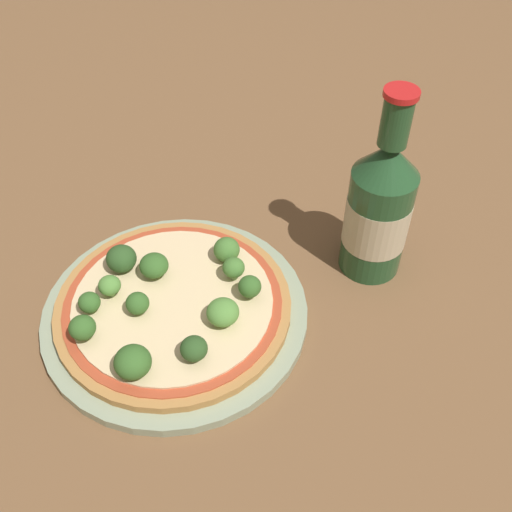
% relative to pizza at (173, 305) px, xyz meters
% --- Properties ---
extents(ground_plane, '(3.00, 3.00, 0.00)m').
position_rel_pizza_xyz_m(ground_plane, '(0.01, 0.01, -0.02)').
color(ground_plane, brown).
extents(plate, '(0.28, 0.28, 0.01)m').
position_rel_pizza_xyz_m(plate, '(0.00, 0.00, -0.01)').
color(plate, '#93A384').
rests_on(plate, ground_plane).
extents(pizza, '(0.25, 0.25, 0.01)m').
position_rel_pizza_xyz_m(pizza, '(0.00, 0.00, 0.00)').
color(pizza, '#B77F42').
rests_on(pizza, plate).
extents(broccoli_floret_0, '(0.03, 0.03, 0.03)m').
position_rel_pizza_xyz_m(broccoli_floret_0, '(-0.04, 0.02, 0.02)').
color(broccoli_floret_0, '#7A9E5B').
rests_on(broccoli_floret_0, pizza).
extents(broccoli_floret_1, '(0.02, 0.02, 0.03)m').
position_rel_pizza_xyz_m(broccoli_floret_1, '(0.04, 0.06, 0.02)').
color(broccoli_floret_1, '#7A9E5B').
rests_on(broccoli_floret_1, pizza).
extents(broccoli_floret_2, '(0.03, 0.03, 0.03)m').
position_rel_pizza_xyz_m(broccoli_floret_2, '(-0.07, 0.01, 0.02)').
color(broccoli_floret_2, '#7A9E5B').
rests_on(broccoli_floret_2, pizza).
extents(broccoli_floret_3, '(0.03, 0.03, 0.03)m').
position_rel_pizza_xyz_m(broccoli_floret_3, '(0.06, -0.04, 0.02)').
color(broccoli_floret_3, '#7A9E5B').
rests_on(broccoli_floret_3, pizza).
extents(broccoli_floret_4, '(0.03, 0.03, 0.03)m').
position_rel_pizza_xyz_m(broccoli_floret_4, '(0.01, 0.08, 0.02)').
color(broccoli_floret_4, '#7A9E5B').
rests_on(broccoli_floret_4, pizza).
extents(broccoli_floret_5, '(0.03, 0.03, 0.03)m').
position_rel_pizza_xyz_m(broccoli_floret_5, '(-0.04, -0.09, 0.02)').
color(broccoli_floret_5, '#7A9E5B').
rests_on(broccoli_floret_5, pizza).
extents(broccoli_floret_6, '(0.04, 0.04, 0.03)m').
position_rel_pizza_xyz_m(broccoli_floret_6, '(0.03, -0.09, 0.02)').
color(broccoli_floret_6, '#7A9E5B').
rests_on(broccoli_floret_6, pizza).
extents(broccoli_floret_7, '(0.02, 0.02, 0.03)m').
position_rel_pizza_xyz_m(broccoli_floret_7, '(-0.06, -0.03, 0.02)').
color(broccoli_floret_7, '#7A9E5B').
rests_on(broccoli_floret_7, pizza).
extents(broccoli_floret_8, '(0.03, 0.03, 0.03)m').
position_rel_pizza_xyz_m(broccoli_floret_8, '(0.06, 0.01, 0.02)').
color(broccoli_floret_8, '#7A9E5B').
rests_on(broccoli_floret_8, pizza).
extents(broccoli_floret_9, '(0.02, 0.02, 0.03)m').
position_rel_pizza_xyz_m(broccoli_floret_9, '(0.07, 0.05, 0.02)').
color(broccoli_floret_9, '#7A9E5B').
rests_on(broccoli_floret_9, pizza).
extents(broccoli_floret_10, '(0.02, 0.02, 0.03)m').
position_rel_pizza_xyz_m(broccoli_floret_10, '(-0.02, -0.03, 0.02)').
color(broccoli_floret_10, '#7A9E5B').
rests_on(broccoli_floret_10, pizza).
extents(broccoli_floret_11, '(0.02, 0.02, 0.02)m').
position_rel_pizza_xyz_m(broccoli_floret_11, '(-0.06, -0.06, 0.02)').
color(broccoli_floret_11, '#7A9E5B').
rests_on(broccoli_floret_11, pizza).
extents(beer_bottle, '(0.07, 0.07, 0.23)m').
position_rel_pizza_xyz_m(beer_bottle, '(0.14, 0.19, 0.07)').
color(beer_bottle, '#234C28').
rests_on(beer_bottle, ground_plane).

